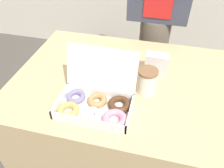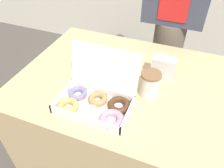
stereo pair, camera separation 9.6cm
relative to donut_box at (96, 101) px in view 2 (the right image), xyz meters
The scene contains 6 objects.
ground_plane 0.85m from the donut_box, 73.79° to the left, with size 14.00×14.00×0.00m, color #4C4742.
table 0.50m from the donut_box, 73.79° to the left, with size 1.20×0.89×0.77m.
donut_box is the anchor object (origin of this frame).
coffee_cup 0.28m from the donut_box, 40.21° to the left, with size 0.10×0.10×0.13m.
napkin_holder 0.42m from the donut_box, 54.54° to the left, with size 0.12×0.06×0.12m.
person_customer 0.92m from the donut_box, 77.79° to the left, with size 0.42×0.23×1.61m.
Camera 2 is at (0.26, -0.89, 1.54)m, focal length 35.00 mm.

